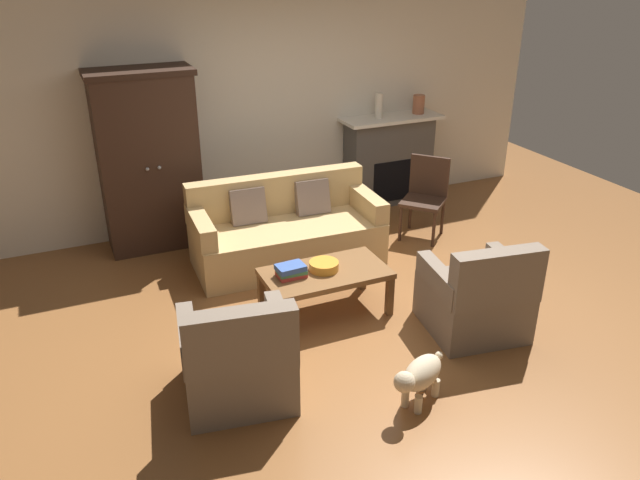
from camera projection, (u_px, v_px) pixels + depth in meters
name	position (u px, v px, depth m)	size (l,w,h in m)	color
ground_plane	(362.00, 313.00, 5.64)	(9.60, 9.60, 0.00)	brown
back_wall	(263.00, 101.00, 7.16)	(7.20, 0.10, 2.80)	silver
fireplace	(389.00, 159.00, 7.87)	(1.26, 0.48, 1.12)	#4C4947
armoire	(149.00, 161.00, 6.56)	(1.06, 0.57, 1.91)	#382319
couch	(286.00, 233.00, 6.46)	(1.95, 0.93, 0.86)	tan
coffee_table	(325.00, 276.00, 5.50)	(1.10, 0.60, 0.42)	brown
fruit_bowl	(324.00, 266.00, 5.48)	(0.26, 0.26, 0.08)	orange
book_stack	(291.00, 271.00, 5.36)	(0.26, 0.18, 0.11)	#B73833
mantel_vase_cream	(379.00, 106.00, 7.49)	(0.09, 0.09, 0.30)	beige
mantel_vase_terracotta	(419.00, 104.00, 7.71)	(0.15, 0.15, 0.23)	#A86042
armchair_near_left	(238.00, 361.00, 4.46)	(0.88, 0.88, 0.88)	#756656
armchair_near_right	(477.00, 299.00, 5.25)	(0.88, 0.88, 0.88)	#756656
side_chair_wooden	(426.00, 192.00, 6.98)	(0.62, 0.62, 0.90)	#382319
dog	(420.00, 375.00, 4.43)	(0.53, 0.36, 0.39)	beige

